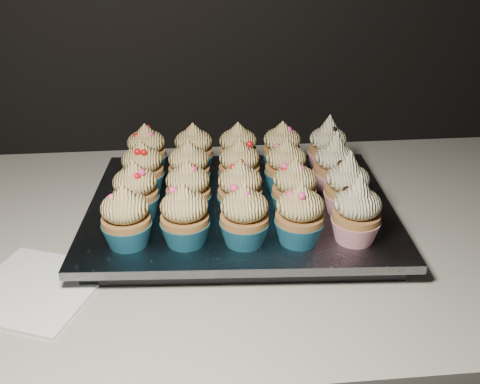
# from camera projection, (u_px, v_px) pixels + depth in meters

# --- Properties ---
(worktop) EXTENTS (2.44, 0.64, 0.04)m
(worktop) POSITION_uv_depth(u_px,v_px,m) (85.00, 241.00, 0.79)
(worktop) COLOR beige
(worktop) RESTS_ON cabinet
(napkin) EXTENTS (0.19, 0.19, 0.00)m
(napkin) POSITION_uv_depth(u_px,v_px,m) (35.00, 289.00, 0.65)
(napkin) COLOR white
(napkin) RESTS_ON worktop
(baking_tray) EXTENTS (0.42, 0.33, 0.02)m
(baking_tray) POSITION_uv_depth(u_px,v_px,m) (240.00, 215.00, 0.80)
(baking_tray) COLOR black
(baking_tray) RESTS_ON worktop
(foil_lining) EXTENTS (0.46, 0.37, 0.01)m
(foil_lining) POSITION_uv_depth(u_px,v_px,m) (240.00, 205.00, 0.79)
(foil_lining) COLOR silver
(foil_lining) RESTS_ON baking_tray
(cupcake_0) EXTENTS (0.06, 0.06, 0.08)m
(cupcake_0) POSITION_uv_depth(u_px,v_px,m) (126.00, 218.00, 0.67)
(cupcake_0) COLOR #195B76
(cupcake_0) RESTS_ON foil_lining
(cupcake_1) EXTENTS (0.06, 0.06, 0.08)m
(cupcake_1) POSITION_uv_depth(u_px,v_px,m) (185.00, 217.00, 0.67)
(cupcake_1) COLOR #195B76
(cupcake_1) RESTS_ON foil_lining
(cupcake_2) EXTENTS (0.06, 0.06, 0.08)m
(cupcake_2) POSITION_uv_depth(u_px,v_px,m) (244.00, 217.00, 0.67)
(cupcake_2) COLOR #195B76
(cupcake_2) RESTS_ON foil_lining
(cupcake_3) EXTENTS (0.06, 0.06, 0.08)m
(cupcake_3) POSITION_uv_depth(u_px,v_px,m) (300.00, 216.00, 0.67)
(cupcake_3) COLOR #195B76
(cupcake_3) RESTS_ON foil_lining
(cupcake_4) EXTENTS (0.06, 0.06, 0.10)m
(cupcake_4) POSITION_uv_depth(u_px,v_px,m) (357.00, 213.00, 0.68)
(cupcake_4) COLOR #A8172D
(cupcake_4) RESTS_ON foil_lining
(cupcake_5) EXTENTS (0.06, 0.06, 0.08)m
(cupcake_5) POSITION_uv_depth(u_px,v_px,m) (136.00, 192.00, 0.73)
(cupcake_5) COLOR #195B76
(cupcake_5) RESTS_ON foil_lining
(cupcake_6) EXTENTS (0.06, 0.06, 0.08)m
(cupcake_6) POSITION_uv_depth(u_px,v_px,m) (188.00, 190.00, 0.74)
(cupcake_6) COLOR #195B76
(cupcake_6) RESTS_ON foil_lining
(cupcake_7) EXTENTS (0.06, 0.06, 0.08)m
(cupcake_7) POSITION_uv_depth(u_px,v_px,m) (240.00, 190.00, 0.74)
(cupcake_7) COLOR #195B76
(cupcake_7) RESTS_ON foil_lining
(cupcake_8) EXTENTS (0.06, 0.06, 0.08)m
(cupcake_8) POSITION_uv_depth(u_px,v_px,m) (294.00, 189.00, 0.74)
(cupcake_8) COLOR #195B76
(cupcake_8) RESTS_ON foil_lining
(cupcake_9) EXTENTS (0.06, 0.06, 0.10)m
(cupcake_9) POSITION_uv_depth(u_px,v_px,m) (347.00, 187.00, 0.74)
(cupcake_9) COLOR #A8172D
(cupcake_9) RESTS_ON foil_lining
(cupcake_10) EXTENTS (0.06, 0.06, 0.08)m
(cupcake_10) POSITION_uv_depth(u_px,v_px,m) (143.00, 169.00, 0.80)
(cupcake_10) COLOR #195B76
(cupcake_10) RESTS_ON foil_lining
(cupcake_11) EXTENTS (0.06, 0.06, 0.08)m
(cupcake_11) POSITION_uv_depth(u_px,v_px,m) (189.00, 169.00, 0.80)
(cupcake_11) COLOR #195B76
(cupcake_11) RESTS_ON foil_lining
(cupcake_12) EXTENTS (0.06, 0.06, 0.08)m
(cupcake_12) POSITION_uv_depth(u_px,v_px,m) (239.00, 167.00, 0.80)
(cupcake_12) COLOR #195B76
(cupcake_12) RESTS_ON foil_lining
(cupcake_13) EXTENTS (0.06, 0.06, 0.08)m
(cupcake_13) POSITION_uv_depth(u_px,v_px,m) (286.00, 167.00, 0.80)
(cupcake_13) COLOR #195B76
(cupcake_13) RESTS_ON foil_lining
(cupcake_14) EXTENTS (0.06, 0.06, 0.10)m
(cupcake_14) POSITION_uv_depth(u_px,v_px,m) (334.00, 165.00, 0.81)
(cupcake_14) COLOR #A8172D
(cupcake_14) RESTS_ON foil_lining
(cupcake_15) EXTENTS (0.06, 0.06, 0.08)m
(cupcake_15) POSITION_uv_depth(u_px,v_px,m) (147.00, 151.00, 0.86)
(cupcake_15) COLOR #195B76
(cupcake_15) RESTS_ON foil_lining
(cupcake_16) EXTENTS (0.06, 0.06, 0.08)m
(cupcake_16) POSITION_uv_depth(u_px,v_px,m) (194.00, 150.00, 0.86)
(cupcake_16) COLOR #195B76
(cupcake_16) RESTS_ON foil_lining
(cupcake_17) EXTENTS (0.06, 0.06, 0.08)m
(cupcake_17) POSITION_uv_depth(u_px,v_px,m) (238.00, 149.00, 0.87)
(cupcake_17) COLOR #195B76
(cupcake_17) RESTS_ON foil_lining
(cupcake_18) EXTENTS (0.06, 0.06, 0.08)m
(cupcake_18) POSITION_uv_depth(u_px,v_px,m) (282.00, 148.00, 0.87)
(cupcake_18) COLOR #195B76
(cupcake_18) RESTS_ON foil_lining
(cupcake_19) EXTENTS (0.06, 0.06, 0.10)m
(cupcake_19) POSITION_uv_depth(u_px,v_px,m) (328.00, 146.00, 0.87)
(cupcake_19) COLOR #A8172D
(cupcake_19) RESTS_ON foil_lining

